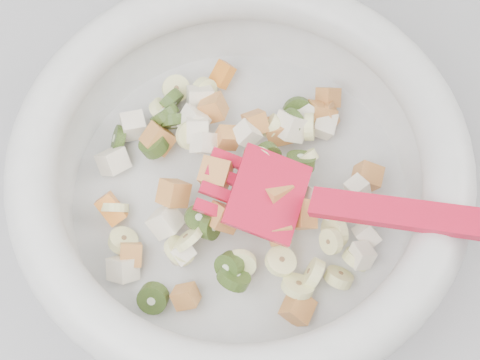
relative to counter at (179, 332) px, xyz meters
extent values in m
cube|color=gray|center=(0.00, 0.00, 0.00)|extent=(2.00, 0.60, 0.90)
cylinder|color=silver|center=(0.09, -0.01, 0.46)|extent=(0.31, 0.31, 0.02)
torus|color=silver|center=(0.09, -0.01, 0.53)|extent=(0.38, 0.38, 0.04)
cylinder|color=#FEFFAA|center=(0.11, 0.00, 0.52)|extent=(0.03, 0.03, 0.03)
cylinder|color=#FEFFAA|center=(0.03, -0.06, 0.49)|extent=(0.03, 0.04, 0.03)
cylinder|color=#FEFFAA|center=(-0.02, 0.00, 0.48)|extent=(0.04, 0.02, 0.04)
cylinder|color=#FEFFAA|center=(0.08, 0.10, 0.48)|extent=(0.03, 0.03, 0.03)
cylinder|color=#FEFFAA|center=(0.15, -0.10, 0.48)|extent=(0.03, 0.03, 0.03)
cylinder|color=#FEFFAA|center=(0.15, -0.08, 0.49)|extent=(0.02, 0.03, 0.03)
cylinder|color=#FEFFAA|center=(0.12, -0.11, 0.48)|extent=(0.04, 0.04, 0.03)
cylinder|color=#FEFFAA|center=(0.04, -0.05, 0.50)|extent=(0.03, 0.03, 0.04)
cylinder|color=#FEFFAA|center=(0.16, -0.07, 0.48)|extent=(0.02, 0.03, 0.03)
cylinder|color=#FEFFAA|center=(0.15, 0.00, 0.49)|extent=(0.03, 0.03, 0.03)
cylinder|color=#FEFFAA|center=(0.16, 0.03, 0.49)|extent=(0.02, 0.03, 0.03)
cylinder|color=#FEFFAA|center=(0.04, 0.08, 0.49)|extent=(0.02, 0.02, 0.02)
cylinder|color=#FEFFAA|center=(0.06, 0.04, 0.50)|extent=(0.03, 0.03, 0.03)
cylinder|color=#FEFFAA|center=(0.17, -0.09, 0.48)|extent=(0.03, 0.03, 0.03)
cylinder|color=#FEFFAA|center=(0.13, -0.10, 0.48)|extent=(0.03, 0.03, 0.03)
cylinder|color=#FEFFAA|center=(0.05, 0.11, 0.47)|extent=(0.03, 0.03, 0.02)
cylinder|color=#FEFFAA|center=(0.07, -0.08, 0.49)|extent=(0.03, 0.03, 0.03)
cylinder|color=#FEFFAA|center=(0.13, 0.04, 0.50)|extent=(0.03, 0.03, 0.03)
cylinder|color=#FEFFAA|center=(0.12, -0.03, 0.50)|extent=(0.02, 0.03, 0.03)
cylinder|color=#FEFFAA|center=(-0.02, -0.03, 0.48)|extent=(0.04, 0.03, 0.02)
cylinder|color=#FEFFAA|center=(0.11, -0.08, 0.49)|extent=(0.04, 0.04, 0.02)
cube|color=#DD8F45|center=(0.19, 0.06, 0.48)|extent=(0.03, 0.03, 0.03)
cube|color=#DD8F45|center=(0.03, -0.01, 0.50)|extent=(0.03, 0.03, 0.04)
cube|color=#DD8F45|center=(0.18, 0.05, 0.48)|extent=(0.03, 0.03, 0.04)
cube|color=#DD8F45|center=(0.11, -0.12, 0.48)|extent=(0.03, 0.03, 0.03)
cube|color=#DD8F45|center=(0.11, -0.03, 0.51)|extent=(0.03, 0.04, 0.03)
cube|color=#DD8F45|center=(0.02, -0.09, 0.48)|extent=(0.03, 0.03, 0.03)
cube|color=#DD8F45|center=(0.07, -0.04, 0.50)|extent=(0.03, 0.03, 0.03)
cube|color=#DD8F45|center=(0.18, 0.05, 0.48)|extent=(0.03, 0.03, 0.04)
cube|color=#DD8F45|center=(-0.01, -0.05, 0.48)|extent=(0.02, 0.03, 0.03)
cube|color=#DD8F45|center=(0.13, -0.05, 0.49)|extent=(0.03, 0.03, 0.04)
cube|color=#DD8F45|center=(0.08, 0.07, 0.49)|extent=(0.03, 0.03, 0.03)
cube|color=#DD8F45|center=(0.11, -0.06, 0.50)|extent=(0.02, 0.02, 0.03)
cube|color=#DD8F45|center=(0.11, 0.04, 0.50)|extent=(0.02, 0.03, 0.03)
cube|color=#DD8F45|center=(0.20, -0.02, 0.48)|extent=(0.03, 0.03, 0.03)
cube|color=#DD8F45|center=(0.07, 0.00, 0.51)|extent=(0.03, 0.03, 0.03)
cube|color=#DD8F45|center=(0.09, 0.03, 0.50)|extent=(0.02, 0.02, 0.02)
cube|color=#DD8F45|center=(0.03, 0.05, 0.49)|extent=(0.03, 0.03, 0.04)
cube|color=#DD8F45|center=(0.13, 0.03, 0.49)|extent=(0.03, 0.03, 0.03)
cylinder|color=#5C8C2E|center=(0.14, 0.00, 0.50)|extent=(0.03, 0.03, 0.03)
cylinder|color=#5C8C2E|center=(0.04, 0.07, 0.49)|extent=(0.03, 0.02, 0.03)
cylinder|color=#5C8C2E|center=(0.05, -0.04, 0.50)|extent=(0.03, 0.03, 0.02)
cylinder|color=#5C8C2E|center=(0.05, 0.09, 0.48)|extent=(0.03, 0.03, 0.03)
cylinder|color=#5C8C2E|center=(0.16, 0.05, 0.49)|extent=(0.03, 0.02, 0.03)
cylinder|color=#5C8C2E|center=(0.15, 0.04, 0.50)|extent=(0.03, 0.03, 0.03)
cylinder|color=#5C8C2E|center=(0.06, -0.04, 0.50)|extent=(0.02, 0.03, 0.03)
cylinder|color=#5C8C2E|center=(0.00, -0.09, 0.48)|extent=(0.04, 0.03, 0.03)
cylinder|color=#5C8C2E|center=(-0.01, 0.07, 0.48)|extent=(0.02, 0.03, 0.03)
cylinder|color=#5C8C2E|center=(0.04, 0.08, 0.49)|extent=(0.03, 0.03, 0.04)
cylinder|color=#5C8C2E|center=(0.07, -0.09, 0.49)|extent=(0.04, 0.04, 0.03)
cylinder|color=#5C8C2E|center=(0.02, 0.05, 0.49)|extent=(0.03, 0.03, 0.03)
cylinder|color=#5C8C2E|center=(0.12, 0.00, 0.51)|extent=(0.03, 0.02, 0.03)
cylinder|color=#5C8C2E|center=(0.06, -0.08, 0.49)|extent=(0.03, 0.03, 0.03)
cube|color=white|center=(0.15, -0.04, 0.50)|extent=(0.03, 0.03, 0.03)
cube|color=white|center=(0.03, -0.06, 0.49)|extent=(0.03, 0.03, 0.03)
cube|color=white|center=(0.06, 0.05, 0.50)|extent=(0.02, 0.03, 0.03)
cube|color=white|center=(0.16, 0.05, 0.49)|extent=(0.03, 0.03, 0.02)
cube|color=white|center=(0.06, 0.06, 0.50)|extent=(0.03, 0.03, 0.03)
cube|color=white|center=(0.07, 0.03, 0.50)|extent=(0.03, 0.02, 0.03)
cube|color=white|center=(0.18, 0.04, 0.48)|extent=(0.03, 0.03, 0.02)
cube|color=white|center=(0.19, -0.07, 0.48)|extent=(0.02, 0.03, 0.03)
cube|color=white|center=(0.07, 0.09, 0.49)|extent=(0.03, 0.03, 0.03)
cube|color=white|center=(-0.02, -0.06, 0.48)|extent=(0.03, 0.03, 0.03)
cube|color=white|center=(0.17, -0.09, 0.48)|extent=(0.02, 0.02, 0.03)
cube|color=white|center=(0.10, 0.03, 0.51)|extent=(0.03, 0.02, 0.03)
cube|color=white|center=(0.19, -0.03, 0.49)|extent=(0.02, 0.03, 0.02)
cube|color=white|center=(0.14, 0.03, 0.50)|extent=(0.04, 0.03, 0.04)
cube|color=white|center=(0.02, -0.03, 0.49)|extent=(0.04, 0.03, 0.04)
cube|color=white|center=(0.01, 0.08, 0.48)|extent=(0.02, 0.02, 0.02)
cube|color=white|center=(-0.02, 0.04, 0.48)|extent=(0.03, 0.03, 0.03)
cube|color=#FFA02E|center=(0.10, 0.11, 0.48)|extent=(0.03, 0.03, 0.03)
cube|color=#FFA02E|center=(0.07, 0.00, 0.51)|extent=(0.02, 0.02, 0.01)
cube|color=#FFA02E|center=(-0.02, 0.00, 0.48)|extent=(0.03, 0.03, 0.03)
cube|color=red|center=(0.11, -0.03, 0.52)|extent=(0.09, 0.09, 0.03)
cube|color=red|center=(0.08, 0.01, 0.51)|extent=(0.03, 0.02, 0.02)
cube|color=red|center=(0.07, -0.01, 0.51)|extent=(0.03, 0.02, 0.02)
cube|color=red|center=(0.07, -0.02, 0.51)|extent=(0.03, 0.02, 0.02)
cube|color=red|center=(0.06, -0.04, 0.51)|extent=(0.03, 0.02, 0.02)
cube|color=red|center=(0.23, -0.10, 0.56)|extent=(0.19, 0.12, 0.07)
camera|label=1|loc=(0.03, -0.27, 1.07)|focal=55.00mm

